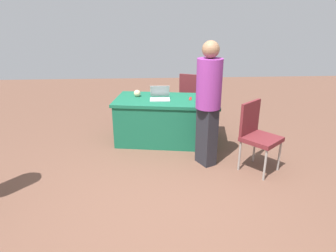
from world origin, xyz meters
TOP-DOWN VIEW (x-y plane):
  - ground_plane at (0.00, 0.00)m, footprint 14.40×14.40m
  - table_foreground at (-0.15, -1.87)m, footprint 1.80×1.14m
  - chair_near_front at (-0.69, -2.86)m, footprint 0.58×0.58m
  - chair_tucked_left at (-1.30, -0.80)m, footprint 0.62×0.62m
  - person_attendee_standing at (-0.65, -1.00)m, footprint 0.46×0.46m
  - laptop_silver at (-0.03, -1.85)m, footprint 0.33×0.30m
  - yarn_ball at (0.34, -2.04)m, footprint 0.11×0.11m
  - scissors_red at (-0.53, -1.84)m, footprint 0.07×0.18m

SIDE VIEW (x-z plane):
  - ground_plane at x=0.00m, z-range 0.00..0.00m
  - table_foreground at x=-0.15m, z-range 0.00..0.73m
  - chair_tucked_left at x=-1.30m, z-range 0.07..1.01m
  - chair_near_front at x=-0.69m, z-range 0.07..1.03m
  - scissors_red at x=-0.53m, z-range 0.73..0.74m
  - laptop_silver at x=-0.03m, z-range 0.67..0.87m
  - yarn_ball at x=0.34m, z-range 0.73..0.84m
  - person_attendee_standing at x=-0.65m, z-range 0.10..1.82m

